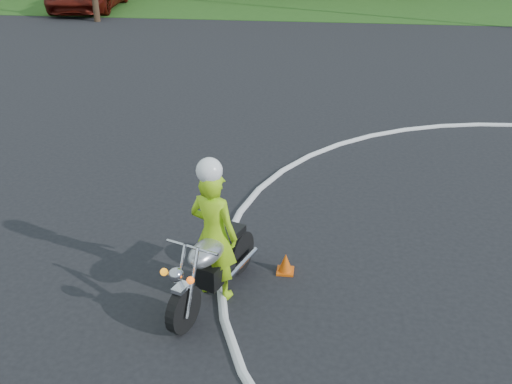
# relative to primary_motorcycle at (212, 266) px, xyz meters

# --- Properties ---
(grass_strip) EXTENTS (120.00, 10.00, 0.02)m
(grass_strip) POSITION_rel_primary_motorcycle_xyz_m (5.92, 25.44, -0.51)
(grass_strip) COLOR #1E4714
(grass_strip) RESTS_ON ground
(primary_motorcycle) EXTENTS (0.99, 1.96, 1.07)m
(primary_motorcycle) POSITION_rel_primary_motorcycle_xyz_m (0.00, 0.00, 0.00)
(primary_motorcycle) COLOR black
(primary_motorcycle) RESTS_ON ground
(rider_primary_grp) EXTENTS (0.77, 0.63, 1.99)m
(rider_primary_grp) POSITION_rel_primary_motorcycle_xyz_m (0.01, 0.14, 0.44)
(rider_primary_grp) COLOR #9AD616
(rider_primary_grp) RESTS_ON ground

